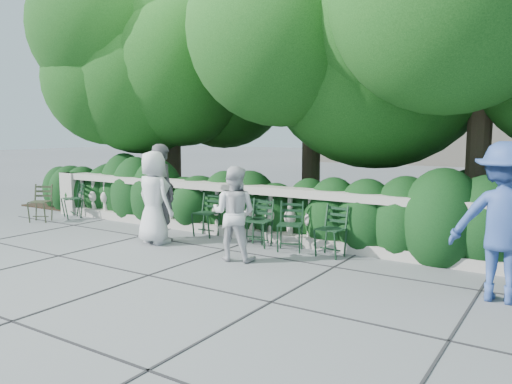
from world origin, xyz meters
The scene contains 15 objects.
ground centered at (0.00, 0.00, 0.00)m, with size 90.00×90.00×0.00m, color #5A5D62.
balustrade centered at (0.00, 1.80, 0.49)m, with size 12.00×0.44×1.00m.
shrub_hedge centered at (0.00, 3.00, 0.00)m, with size 15.00×2.60×1.70m, color black, non-canonical shape.
tree_canopy centered at (0.69, 3.19, 3.96)m, with size 15.04×6.52×6.78m.
chair_a centered at (-5.37, 1.27, 0.00)m, with size 0.44×0.48×0.84m, color black, non-canonical shape.
chair_b centered at (-0.14, 1.19, 0.00)m, with size 0.44×0.48×0.84m, color black, non-canonical shape.
chair_c centered at (-0.30, 1.34, 0.00)m, with size 0.44×0.48×0.84m, color black, non-canonical shape.
chair_d centered at (-1.44, 1.34, 0.00)m, with size 0.44×0.48×0.84m, color black, non-canonical shape.
chair_e centered at (0.51, 1.19, 0.00)m, with size 0.44×0.48×0.84m, color black, non-canonical shape.
chair_f centered at (1.17, 1.21, 0.00)m, with size 0.44×0.48×0.84m, color black, non-canonical shape.
chair_weathered centered at (-5.40, 0.57, 0.00)m, with size 0.44×0.48×0.84m, color black, non-canonical shape.
person_businessman centered at (-1.85, 0.53, 0.83)m, with size 0.81×0.53×1.65m, color silver.
person_woman_grey centered at (-1.92, 0.82, 0.88)m, with size 0.65×0.42×1.77m, color #3A393D.
person_casual_man centered at (0.01, 0.36, 0.73)m, with size 0.71×0.56×1.47m, color silver.
person_older_blue centered at (3.75, 0.55, 0.94)m, with size 1.22×0.70×1.89m, color #2D4787.
Camera 1 is at (4.43, -5.85, 2.01)m, focal length 35.00 mm.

